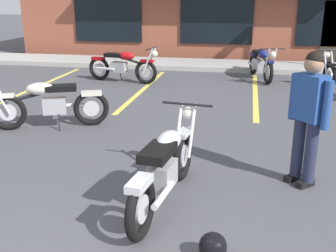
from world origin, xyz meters
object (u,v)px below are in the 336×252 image
Objects in this scene: motorcycle_black_cruiser at (48,103)px; person_in_shorts_foreground at (309,111)px; motorcycle_red_sportbike at (123,65)px; helmet_on_pavement at (213,246)px; motorcycle_foreground_classic at (165,166)px; motorcycle_green_cafe_racer at (261,63)px.

person_in_shorts_foreground is (4.19, -1.51, 0.49)m from motorcycle_black_cruiser.
motorcycle_black_cruiser is (-0.11, -4.11, 0.00)m from motorcycle_red_sportbike.
helmet_on_pavement is at bearing -67.22° from motorcycle_red_sportbike.
motorcycle_foreground_classic is 1.18m from helmet_on_pavement.
helmet_on_pavement is (-0.58, -8.54, -0.33)m from motorcycle_green_cafe_racer.
person_in_shorts_foreground is at bearing -19.80° from motorcycle_black_cruiser.
person_in_shorts_foreground is (1.59, 0.85, 0.49)m from motorcycle_foreground_classic.
helmet_on_pavement is at bearing -118.38° from person_in_shorts_foreground.
motorcycle_black_cruiser is at bearing -125.95° from motorcycle_green_cafe_racer.
motorcycle_red_sportbike and motorcycle_green_cafe_racer have the same top height.
motorcycle_green_cafe_racer is (3.80, 5.24, 0.00)m from motorcycle_black_cruiser.
person_in_shorts_foreground reaches higher than motorcycle_black_cruiser.
motorcycle_black_cruiser is at bearing -91.54° from motorcycle_red_sportbike.
motorcycle_foreground_classic is 1.26× the size of person_in_shorts_foreground.
motorcycle_foreground_classic reaches higher than helmet_on_pavement.
person_in_shorts_foreground is 2.20m from helmet_on_pavement.
motorcycle_foreground_classic is at bearing -151.81° from person_in_shorts_foreground.
motorcycle_foreground_classic is 8.10× the size of helmet_on_pavement.
motorcycle_black_cruiser is 0.97× the size of motorcycle_green_cafe_racer.
motorcycle_black_cruiser reaches higher than helmet_on_pavement.
motorcycle_black_cruiser is 4.48m from person_in_shorts_foreground.
motorcycle_black_cruiser and motorcycle_green_cafe_racer have the same top height.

